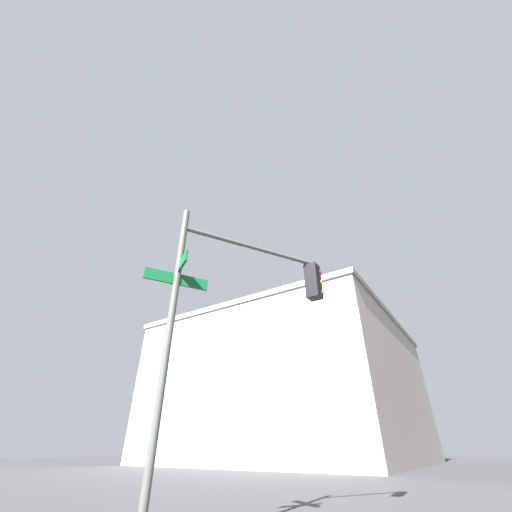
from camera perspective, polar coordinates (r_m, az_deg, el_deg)
The scene contains 2 objects.
traffic_signal_near at distance 6.04m, azimuth -1.02°, elevation -6.93°, with size 2.03×3.29×5.07m.
building_stucco at distance 32.26m, azimuth 7.07°, elevation -23.31°, with size 19.97×20.92×11.00m.
Camera 1 is at (-3.23, -10.11, 1.09)m, focal length 22.19 mm.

